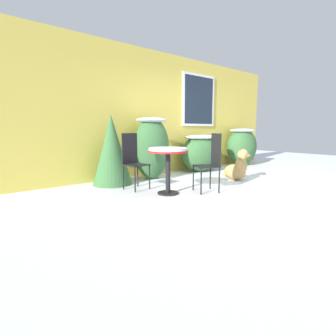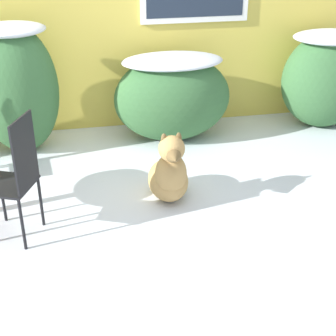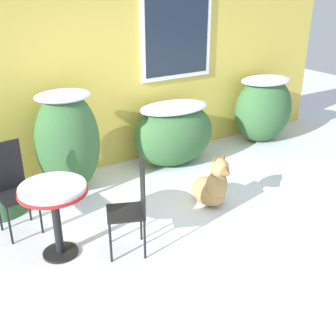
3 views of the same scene
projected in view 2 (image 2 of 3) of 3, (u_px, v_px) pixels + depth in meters
ground_plane at (117, 232)px, 4.11m from camera, size 16.00×16.00×0.00m
shrub_left at (17, 86)px, 5.13m from camera, size 0.81×0.66×1.33m
shrub_middle at (172, 95)px, 5.49m from camera, size 1.25×0.78×0.93m
shrub_right at (327, 77)px, 5.79m from camera, size 1.05×0.76×1.09m
patio_chair_far_side at (16, 175)px, 3.82m from camera, size 0.48×0.48×1.01m
dog at (169, 175)px, 4.43m from camera, size 0.37×0.74×0.69m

